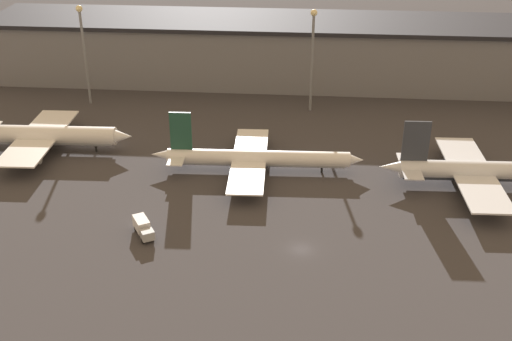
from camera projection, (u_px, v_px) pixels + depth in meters
The scene contains 8 objects.
ground at pixel (301, 249), 116.93m from camera, with size 600.00×600.00×0.00m, color #383538.
terminal_building at pixel (309, 51), 195.63m from camera, with size 194.45×28.99×18.95m.
airplane_1 at pixel (44, 136), 152.78m from camera, with size 42.56×32.98×13.87m.
airplane_2 at pixel (255, 158), 143.55m from camera, with size 47.84×33.34×13.84m.
airplane_3 at pixel (478, 171), 136.90m from camera, with size 42.32×35.46×14.81m.
service_vehicle_1 at pixel (143, 227), 120.46m from camera, with size 5.53×7.13×3.02m.
lamp_post_0 at pixel (83, 43), 174.73m from camera, with size 1.80×1.80×27.71m.
lamp_post_1 at pixel (312, 49), 169.94m from camera, with size 1.80×1.80×27.87m.
Camera 1 is at (0.18, -97.87, 66.08)m, focal length 45.00 mm.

